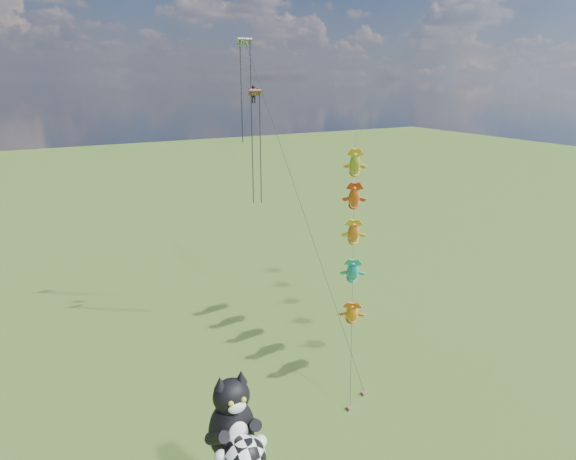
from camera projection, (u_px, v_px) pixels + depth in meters
name	position (u px, v px, depth m)	size (l,w,h in m)	color
cat_kite_rig	(236.00, 433.00, 18.75)	(2.21, 4.04, 10.02)	brown
fish_windsock_rig	(353.00, 234.00, 37.10)	(9.26, 13.14, 16.56)	brown
parafoil_rig	(255.00, 103.00, 39.19)	(2.14, 17.52, 23.95)	brown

